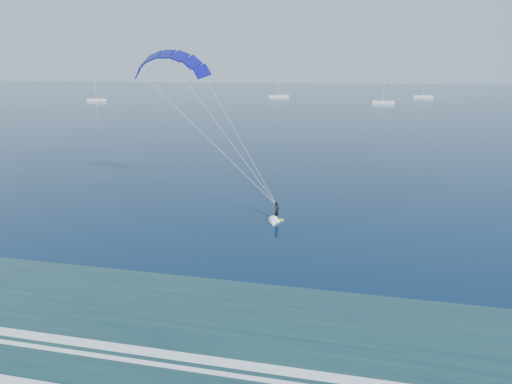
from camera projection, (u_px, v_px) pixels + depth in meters
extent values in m
cube|color=#1E423F|center=(179.00, 376.00, 23.44)|extent=(600.00, 22.00, 0.03)
cube|color=white|center=(189.00, 358.00, 24.85)|extent=(600.00, 0.70, 0.07)
cube|color=#AFE01A|center=(277.00, 220.00, 47.32)|extent=(1.52, 0.49, 0.09)
imported|color=black|center=(277.00, 211.00, 47.06)|extent=(0.67, 0.80, 1.87)
cone|color=white|center=(273.00, 223.00, 46.12)|extent=(1.31, 1.74, 1.10)
cube|color=silver|center=(97.00, 100.00, 209.61)|extent=(8.34, 2.40, 1.20)
cylinder|color=silver|center=(95.00, 87.00, 208.10)|extent=(0.18, 0.18, 10.20)
cylinder|color=silver|center=(99.00, 97.00, 208.98)|extent=(2.60, 0.12, 0.12)
cube|color=silver|center=(279.00, 96.00, 237.28)|extent=(10.02, 2.40, 1.20)
cylinder|color=silver|center=(279.00, 83.00, 235.51)|extent=(0.18, 0.18, 12.13)
cylinder|color=silver|center=(281.00, 94.00, 236.66)|extent=(2.60, 0.12, 0.12)
cube|color=silver|center=(383.00, 102.00, 196.70)|extent=(8.80, 2.40, 1.20)
cylinder|color=silver|center=(384.00, 88.00, 195.08)|extent=(0.18, 0.18, 11.00)
cylinder|color=silver|center=(386.00, 99.00, 196.07)|extent=(2.60, 0.12, 0.12)
cube|color=silver|center=(423.00, 97.00, 234.39)|extent=(9.40, 2.40, 1.20)
cylinder|color=silver|center=(424.00, 84.00, 232.70)|extent=(0.18, 0.18, 11.49)
cylinder|color=silver|center=(426.00, 94.00, 233.76)|extent=(2.60, 0.12, 0.12)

